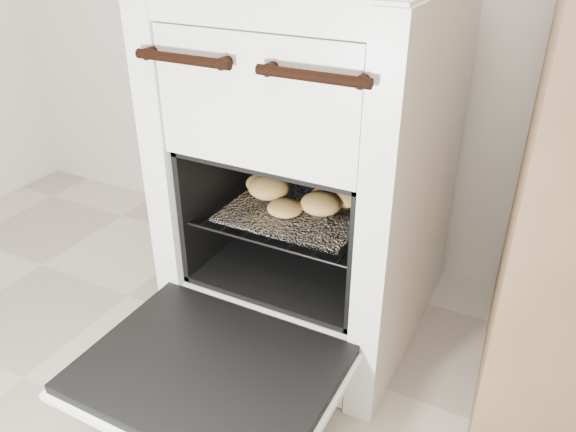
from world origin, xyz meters
name	(u,v)px	position (x,y,z in m)	size (l,w,h in m)	color
stove	(314,175)	(-0.19, 1.21, 0.40)	(0.53, 0.59, 0.81)	silver
oven_door	(209,372)	(-0.19, 0.76, 0.18)	(0.48, 0.37, 0.03)	black
oven_rack	(302,208)	(-0.19, 1.15, 0.34)	(0.39, 0.37, 0.01)	black
foil_sheet	(299,209)	(-0.19, 1.13, 0.34)	(0.30, 0.26, 0.01)	white
baked_rolls	(305,194)	(-0.19, 1.16, 0.37)	(0.31, 0.23, 0.05)	tan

